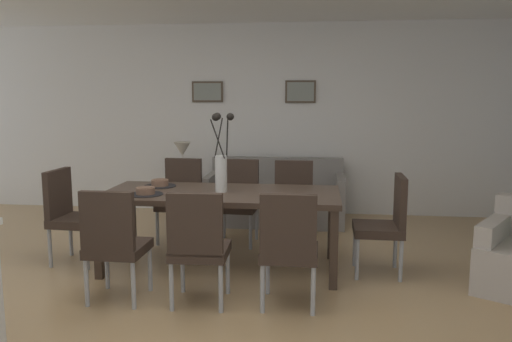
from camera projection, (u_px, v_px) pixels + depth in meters
The scene contains 21 objects.
ground_plane at pixel (205, 299), 4.16m from camera, with size 9.00×9.00×0.00m, color tan.
back_wall_panel at pixel (255, 119), 7.15m from camera, with size 9.00×0.10×2.60m, color silver.
dining_table at pixel (221, 199), 4.82m from camera, with size 2.20×0.95×0.74m.
dining_chair_near_left at pixel (114, 240), 4.03m from camera, with size 0.45×0.45×0.92m.
dining_chair_near_right at pixel (181, 196), 5.80m from camera, with size 0.46×0.46×0.92m.
dining_chair_far_left at pixel (198, 243), 3.96m from camera, with size 0.46×0.46×0.92m.
dining_chair_far_right at pixel (238, 197), 5.72m from camera, with size 0.46×0.46×0.92m.
dining_chair_mid_left at pixel (289, 244), 3.92m from camera, with size 0.44×0.44×0.92m.
dining_chair_mid_right at pixel (293, 199), 5.61m from camera, with size 0.45×0.45×0.92m.
dining_chair_head_west at pixel (70, 211), 5.02m from camera, with size 0.46×0.46×0.92m.
dining_chair_head_east at pixel (387, 220), 4.68m from camera, with size 0.44×0.44×0.92m.
centerpiece_vase at pixel (221, 162), 4.77m from camera, with size 0.21×0.23×0.73m.
placemat_near_left at pixel (146, 194), 4.67m from camera, with size 0.32×0.32×0.01m, color black.
bowl_near_left at pixel (145, 190), 4.67m from camera, with size 0.17×0.17×0.07m.
placemat_near_right at pixel (160, 186), 5.09m from camera, with size 0.32×0.32×0.01m, color black.
bowl_near_right at pixel (160, 182), 5.09m from camera, with size 0.17×0.17×0.07m.
sofa at pixel (276, 200), 6.70m from camera, with size 1.76×0.84×0.80m.
side_table at pixel (183, 200), 6.77m from camera, with size 0.36×0.36×0.52m, color black.
table_lamp at pixel (182, 153), 6.68m from camera, with size 0.22×0.22×0.51m.
framed_picture_left at pixel (207, 92), 7.11m from camera, with size 0.43×0.03×0.28m.
framed_picture_center at pixel (301, 92), 6.95m from camera, with size 0.41×0.03×0.30m.
Camera 1 is at (0.89, -3.88, 1.64)m, focal length 36.06 mm.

